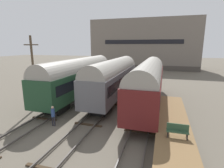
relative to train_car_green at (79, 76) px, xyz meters
name	(u,v)px	position (x,y,z in m)	size (l,w,h in m)	color
ground_plane	(100,113)	(4.64, -4.73, -3.05)	(200.00, 200.00, 0.00)	#60594C
track_left	(61,108)	(0.00, -4.73, -2.90)	(2.60, 60.00, 0.26)	#4C4742
track_middle	(100,112)	(4.64, -4.73, -2.90)	(2.60, 60.00, 0.26)	#4C4742
track_right	(144,117)	(9.28, -4.73, -2.90)	(2.60, 60.00, 0.26)	#4C4742
train_car_green	(79,76)	(0.00, 0.00, 0.00)	(3.11, 16.88, 5.38)	black
train_car_grey	(114,77)	(4.64, 0.78, -0.04)	(3.04, 16.08, 5.30)	black
train_car_maroon	(148,81)	(9.28, -1.14, 0.01)	(2.99, 16.62, 5.37)	black
station_platform	(173,120)	(11.84, -6.60, -2.08)	(2.48, 13.55, 1.05)	brown
bench	(178,130)	(11.98, -9.71, -1.51)	(1.40, 0.40, 0.91)	#2D4C33
person_worker	(53,114)	(1.78, -8.74, -1.91)	(0.32, 0.32, 1.86)	#282833
utility_pole	(34,72)	(-2.91, -5.21, 1.15)	(1.80, 0.24, 8.07)	#473828
warehouse_building	(144,45)	(4.58, 35.76, 4.34)	(31.94, 10.37, 14.76)	#46403A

